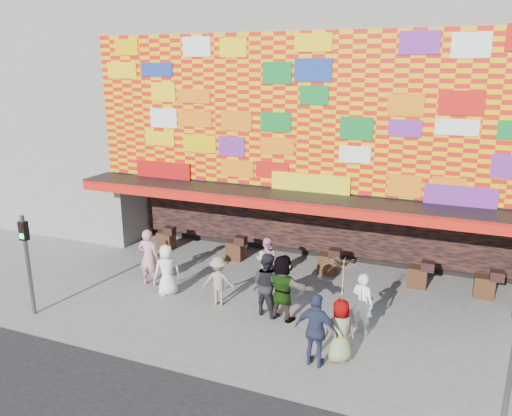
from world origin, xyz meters
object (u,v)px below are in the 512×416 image
at_px(ped_b, 149,257).
at_px(ped_c, 267,284).
at_px(ped_a, 167,270).
at_px(ped_d, 219,281).
at_px(ped_e, 316,331).
at_px(ped_i, 267,260).
at_px(parasol, 343,278).
at_px(signal_left, 27,254).
at_px(ped_g, 340,331).
at_px(ped_h, 362,303).
at_px(ped_f, 283,288).

bearing_deg(ped_b, ped_c, 166.05).
relative_size(ped_a, ped_d, 1.08).
bearing_deg(ped_d, ped_e, 136.17).
distance_m(ped_i, parasol, 5.08).
relative_size(ped_d, ped_i, 0.96).
distance_m(signal_left, ped_a, 4.05).
relative_size(ped_g, ped_i, 1.02).
distance_m(ped_b, parasol, 7.21).
height_order(ped_a, ped_e, ped_e).
distance_m(ped_d, ped_e, 4.12).
relative_size(ped_a, ped_i, 1.04).
height_order(ped_a, ped_h, ped_h).
distance_m(signal_left, ped_i, 7.26).
relative_size(ped_h, ped_i, 1.07).
xyz_separation_m(ped_f, ped_g, (1.98, -1.44, -0.17)).
relative_size(ped_f, ped_g, 1.21).
xyz_separation_m(signal_left, ped_c, (6.29, 2.55, -0.92)).
bearing_deg(ped_h, ped_b, 17.07).
distance_m(ped_a, ped_i, 3.27).
bearing_deg(ped_h, signal_left, 36.41).
height_order(signal_left, ped_b, signal_left).
height_order(ped_f, ped_h, ped_f).
distance_m(ped_b, ped_f, 4.86).
xyz_separation_m(signal_left, ped_f, (6.82, 2.42, -0.89)).
bearing_deg(signal_left, ped_c, 22.05).
bearing_deg(signal_left, ped_a, 41.40).
xyz_separation_m(ped_a, ped_e, (5.39, -2.04, 0.11)).
distance_m(ped_h, ped_i, 4.07).
xyz_separation_m(ped_b, ped_d, (2.75, -0.41, -0.20)).
bearing_deg(ped_f, ped_i, -51.35).
distance_m(ped_d, ped_g, 4.37).
bearing_deg(parasol, ped_c, 147.97).
height_order(ped_e, ped_g, ped_e).
distance_m(signal_left, ped_f, 7.29).
relative_size(ped_d, ped_f, 0.78).
bearing_deg(ped_b, signal_left, 48.37).
xyz_separation_m(ped_f, parasol, (1.98, -1.44, 1.21)).
xyz_separation_m(ped_b, ped_i, (3.52, 1.60, -0.16)).
relative_size(ped_g, parasol, 0.84).
height_order(signal_left, ped_a, signal_left).
relative_size(ped_a, ped_b, 0.86).
bearing_deg(ped_f, ped_g, 151.67).
height_order(ped_b, ped_e, ped_b).
distance_m(ped_a, ped_c, 3.36).
bearing_deg(ped_e, ped_g, -131.50).
xyz_separation_m(ped_c, parasol, (2.51, -1.57, 1.24)).
height_order(ped_b, ped_i, ped_b).
bearing_deg(ped_a, ped_c, 136.50).
bearing_deg(parasol, signal_left, -173.66).
bearing_deg(ped_h, ped_i, -9.40).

